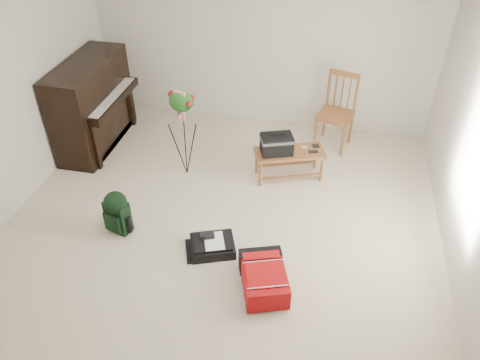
% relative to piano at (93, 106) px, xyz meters
% --- Properties ---
extents(floor, '(5.00, 5.50, 0.01)m').
position_rel_piano_xyz_m(floor, '(2.19, -1.60, -0.60)').
color(floor, beige).
rests_on(floor, ground).
extents(ceiling, '(5.00, 5.50, 0.01)m').
position_rel_piano_xyz_m(ceiling, '(2.19, -1.60, 1.90)').
color(ceiling, white).
rests_on(ceiling, wall_back).
extents(wall_back, '(5.00, 0.04, 2.50)m').
position_rel_piano_xyz_m(wall_back, '(2.19, 1.15, 0.65)').
color(wall_back, beige).
rests_on(wall_back, floor).
extents(piano, '(0.71, 1.50, 1.25)m').
position_rel_piano_xyz_m(piano, '(0.00, 0.00, 0.00)').
color(piano, black).
rests_on(piano, floor).
extents(bench, '(0.96, 0.64, 0.69)m').
position_rel_piano_xyz_m(bench, '(2.70, -0.26, -0.11)').
color(bench, '#915C2F').
rests_on(bench, floor).
extents(dining_chair, '(0.57, 0.57, 1.08)m').
position_rel_piano_xyz_m(dining_chair, '(3.35, 0.67, -0.08)').
color(dining_chair, '#915C2F').
rests_on(dining_chair, floor).
extents(red_suitcase, '(0.60, 0.75, 0.27)m').
position_rel_piano_xyz_m(red_suitcase, '(2.83, -2.15, -0.46)').
color(red_suitcase, red).
rests_on(red_suitcase, floor).
extents(black_duffel, '(0.58, 0.52, 0.20)m').
position_rel_piano_xyz_m(black_duffel, '(2.18, -1.79, -0.53)').
color(black_duffel, black).
rests_on(black_duffel, floor).
extents(green_backpack, '(0.31, 0.29, 0.54)m').
position_rel_piano_xyz_m(green_backpack, '(1.05, -1.70, -0.30)').
color(green_backpack, black).
rests_on(green_backpack, floor).
extents(flower_stand, '(0.48, 0.48, 1.25)m').
position_rel_piano_xyz_m(flower_stand, '(1.48, -0.47, 0.01)').
color(flower_stand, black).
rests_on(flower_stand, floor).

